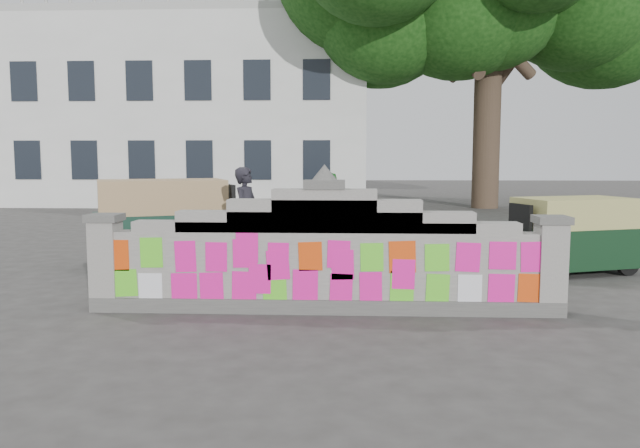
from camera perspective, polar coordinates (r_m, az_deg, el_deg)
The scene contains 8 objects.
ground at distance 8.62m, azimuth 0.40°, elevation -8.01°, with size 100.00×100.00×0.00m, color #383533.
parapet_wall at distance 8.46m, azimuth 0.40°, elevation -3.09°, with size 6.48×0.44×2.01m.
building at distance 31.27m, azimuth -11.01°, elevation 9.50°, with size 16.00×10.00×8.90m.
cyclist_bike at distance 11.05m, azimuth -6.69°, elevation -2.28°, with size 0.66×1.89×0.99m, color black.
cyclist_rider at distance 11.01m, azimuth -6.71°, elevation -0.50°, with size 0.61×0.40×1.69m, color black.
pedestrian at distance 11.17m, azimuth 0.69°, elevation 0.03°, with size 0.89×0.70×1.84m, color green.
rickshaw_left at distance 12.64m, azimuth -13.85°, elevation 0.31°, with size 3.10×2.28×1.67m.
rickshaw_right at distance 12.17m, azimuth 21.88°, elevation -0.88°, with size 2.56×1.79×1.38m.
Camera 1 is at (0.34, -8.35, 2.10)m, focal length 35.00 mm.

